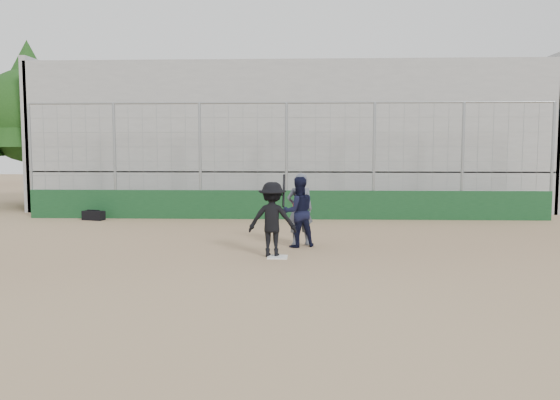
{
  "coord_description": "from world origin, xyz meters",
  "views": [
    {
      "loc": [
        0.53,
        -11.83,
        2.31
      ],
      "look_at": [
        0.0,
        1.4,
        1.15
      ],
      "focal_mm": 35.0,
      "sensor_mm": 36.0,
      "label": 1
    }
  ],
  "objects_px": {
    "umpire": "(300,213)",
    "batter_at_plate": "(272,219)",
    "catcher_crouched": "(298,224)",
    "equipment_bag": "(94,215)"
  },
  "relations": [
    {
      "from": "umpire",
      "to": "catcher_crouched",
      "type": "bearing_deg",
      "value": 69.3
    },
    {
      "from": "catcher_crouched",
      "to": "umpire",
      "type": "distance_m",
      "value": 0.38
    },
    {
      "from": "umpire",
      "to": "equipment_bag",
      "type": "bearing_deg",
      "value": -47.89
    },
    {
      "from": "umpire",
      "to": "batter_at_plate",
      "type": "bearing_deg",
      "value": 53.76
    },
    {
      "from": "catcher_crouched",
      "to": "equipment_bag",
      "type": "height_order",
      "value": "catcher_crouched"
    },
    {
      "from": "catcher_crouched",
      "to": "umpire",
      "type": "height_order",
      "value": "umpire"
    },
    {
      "from": "batter_at_plate",
      "to": "umpire",
      "type": "distance_m",
      "value": 1.6
    },
    {
      "from": "umpire",
      "to": "equipment_bag",
      "type": "height_order",
      "value": "umpire"
    },
    {
      "from": "batter_at_plate",
      "to": "catcher_crouched",
      "type": "height_order",
      "value": "batter_at_plate"
    },
    {
      "from": "batter_at_plate",
      "to": "equipment_bag",
      "type": "xyz_separation_m",
      "value": [
        -6.46,
        6.25,
        -0.67
      ]
    }
  ]
}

